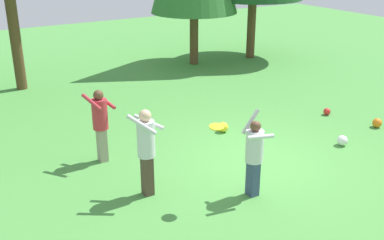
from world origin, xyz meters
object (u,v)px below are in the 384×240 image
(person_thrower, at_px, (254,152))
(ball_red, at_px, (327,112))
(person_bystander, at_px, (100,120))
(person_catcher, at_px, (146,145))
(frisbee, at_px, (217,127))
(ball_yellow, at_px, (223,127))
(ball_orange, at_px, (377,123))
(ball_white, at_px, (342,141))

(person_thrower, distance_m, ball_red, 5.23)
(person_bystander, bearing_deg, person_catcher, -16.11)
(frisbee, distance_m, ball_yellow, 3.76)
(ball_red, height_order, ball_orange, ball_orange)
(frisbee, bearing_deg, ball_orange, 8.84)
(person_thrower, height_order, person_bystander, person_thrower)
(person_bystander, height_order, frisbee, person_bystander)
(person_thrower, relative_size, ball_orange, 6.87)
(person_thrower, height_order, frisbee, person_thrower)
(ball_white, bearing_deg, ball_orange, 11.06)
(ball_white, distance_m, ball_orange, 1.74)
(ball_white, bearing_deg, frisbee, -172.09)
(person_catcher, bearing_deg, ball_red, 56.37)
(person_thrower, height_order, ball_yellow, person_thrower)
(person_thrower, xyz_separation_m, person_catcher, (-1.74, 1.08, 0.13))
(ball_yellow, bearing_deg, ball_white, -47.95)
(person_bystander, bearing_deg, ball_orange, 52.05)
(ball_white, height_order, ball_orange, ball_white)
(person_bystander, distance_m, ball_red, 6.62)
(ball_white, xyz_separation_m, ball_orange, (1.70, 0.33, -0.00))
(frisbee, xyz_separation_m, ball_red, (5.36, 2.26, -1.46))
(person_bystander, height_order, ball_orange, person_bystander)
(ball_yellow, bearing_deg, ball_red, -8.93)
(person_bystander, height_order, ball_yellow, person_bystander)
(person_thrower, xyz_separation_m, person_bystander, (-1.96, 2.94, 0.07))
(ball_red, relative_size, ball_orange, 0.81)
(frisbee, bearing_deg, ball_red, 22.86)
(person_thrower, relative_size, person_catcher, 0.97)
(ball_orange, bearing_deg, person_catcher, 179.64)
(ball_red, distance_m, ball_orange, 1.43)
(person_catcher, xyz_separation_m, ball_orange, (6.76, -0.04, -0.93))
(person_bystander, bearing_deg, frisbee, -0.00)
(frisbee, height_order, ball_yellow, frisbee)
(person_catcher, distance_m, ball_white, 5.16)
(person_thrower, xyz_separation_m, ball_white, (3.32, 0.71, -0.79))
(ball_red, bearing_deg, ball_yellow, 171.07)
(frisbee, distance_m, ball_red, 6.00)
(person_catcher, height_order, ball_yellow, person_catcher)
(person_catcher, height_order, ball_white, person_catcher)
(frisbee, bearing_deg, ball_yellow, 52.66)
(ball_red, xyz_separation_m, ball_orange, (0.44, -1.36, 0.02))
(ball_orange, height_order, ball_yellow, ball_yellow)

